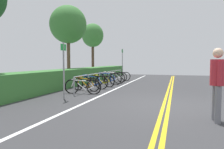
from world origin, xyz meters
TOP-DOWN VIEW (x-y plane):
  - ground_plane at (0.00, 0.00)m, footprint 31.33×11.98m
  - centre_line_yellow_inner at (0.00, -0.08)m, footprint 28.20×0.10m
  - centre_line_yellow_outer at (0.00, 0.08)m, footprint 28.20×0.10m
  - bike_lane_stripe_white at (0.00, 2.68)m, footprint 28.20×0.12m
  - bike_rack at (4.59, 3.75)m, footprint 7.58×0.05m
  - bicycle_0 at (1.36, 3.61)m, footprint 0.46×1.67m
  - bicycle_1 at (2.31, 3.90)m, footprint 0.54×1.61m
  - bicycle_2 at (3.11, 3.89)m, footprint 0.46×1.81m
  - bicycle_3 at (4.19, 3.76)m, footprint 0.60×1.69m
  - bicycle_4 at (5.11, 3.74)m, footprint 0.46×1.81m
  - bicycle_5 at (5.96, 3.75)m, footprint 0.46×1.84m
  - bicycle_6 at (6.98, 3.83)m, footprint 0.51×1.74m
  - bicycle_7 at (7.93, 3.77)m, footprint 0.51×1.72m
  - pedestrian at (-1.58, -1.20)m, footprint 0.49×0.32m
  - sign_post_near at (-0.03, 3.72)m, footprint 0.36×0.06m
  - sign_post_far at (9.28, 3.84)m, footprint 0.36×0.06m
  - hedge_backdrop at (6.09, 5.71)m, footprint 16.53×1.27m
  - tree_mid at (6.00, 6.84)m, footprint 2.50×2.50m
  - tree_far_right at (12.72, 7.80)m, footprint 2.17×2.17m

SIDE VIEW (x-z plane):
  - ground_plane at x=0.00m, z-range -0.05..0.00m
  - centre_line_yellow_inner at x=0.00m, z-range 0.00..0.00m
  - centre_line_yellow_outer at x=0.00m, z-range 0.00..0.00m
  - bike_lane_stripe_white at x=0.00m, z-range 0.00..0.00m
  - bicycle_0 at x=1.36m, z-range -0.02..0.66m
  - bicycle_3 at x=4.19m, z-range -0.02..0.67m
  - bicycle_1 at x=2.31m, z-range -0.02..0.67m
  - bicycle_7 at x=7.93m, z-range -0.02..0.67m
  - bicycle_6 at x=6.98m, z-range -0.02..0.71m
  - bicycle_2 at x=3.11m, z-range -0.02..0.72m
  - bicycle_5 at x=5.96m, z-range -0.02..0.76m
  - bicycle_4 at x=5.11m, z-range -0.02..0.76m
  - hedge_backdrop at x=6.09m, z-range 0.00..0.96m
  - bike_rack at x=4.59m, z-range 0.20..1.00m
  - pedestrian at x=-1.58m, z-range 0.13..1.86m
  - sign_post_near at x=-0.03m, z-range 0.22..2.34m
  - sign_post_far at x=9.28m, z-range 0.24..2.66m
  - tree_mid at x=6.00m, z-range 1.30..6.52m
  - tree_far_right at x=12.72m, z-range 1.38..6.59m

